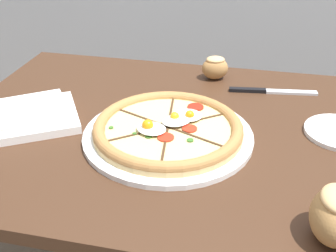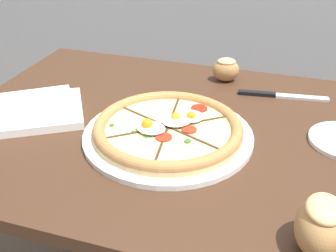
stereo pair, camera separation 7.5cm
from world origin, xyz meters
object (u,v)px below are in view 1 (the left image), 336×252
dining_table (206,171)px  bread_piece_far (215,67)px  napkin_folded (28,116)px  knife_main (272,91)px  pizza (168,130)px  bread_piece_near (336,215)px

dining_table → bread_piece_far: size_ratio=14.09×
napkin_folded → bread_piece_far: 0.53m
bread_piece_far → knife_main: size_ratio=0.37×
pizza → knife_main: 0.36m
bread_piece_far → knife_main: bread_piece_far is taller
pizza → knife_main: (0.22, 0.29, -0.02)m
bread_piece_near → knife_main: size_ratio=0.45×
dining_table → pizza: bearing=-148.8°
dining_table → knife_main: knife_main is taller
bread_piece_far → dining_table: bearing=-85.9°
napkin_folded → knife_main: 0.63m
dining_table → bread_piece_near: bread_piece_near is taller
napkin_folded → dining_table: bearing=7.1°
bread_piece_near → bread_piece_far: bread_piece_near is taller
dining_table → bread_piece_far: (-0.02, 0.30, 0.15)m
pizza → bread_piece_far: bread_piece_far is taller
bread_piece_near → pizza: bearing=142.9°
knife_main → napkin_folded: bearing=-160.2°
bread_piece_far → bread_piece_near: bearing=-66.2°
bread_piece_near → knife_main: bearing=100.3°
napkin_folded → bread_piece_far: size_ratio=3.33×
pizza → bread_piece_near: bearing=-37.1°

